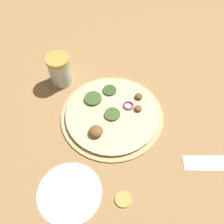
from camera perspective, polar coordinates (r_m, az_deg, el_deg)
name	(u,v)px	position (r m, az deg, el deg)	size (l,w,h in m)	color
ground_plane	(112,116)	(0.70, 0.00, -0.86)	(3.00, 3.00, 0.00)	tan
pizza	(112,114)	(0.69, -0.08, -0.52)	(0.27, 0.27, 0.03)	#D6B77A
spice_jar	(60,70)	(0.76, -11.33, 9.01)	(0.07, 0.07, 0.09)	silver
loose_cap	(123,199)	(0.60, 2.45, -18.39)	(0.04, 0.04, 0.01)	gold
flour_patch	(69,193)	(0.61, -9.26, -16.95)	(0.15, 0.15, 0.00)	white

